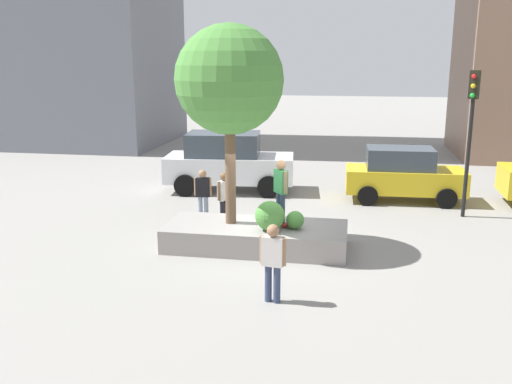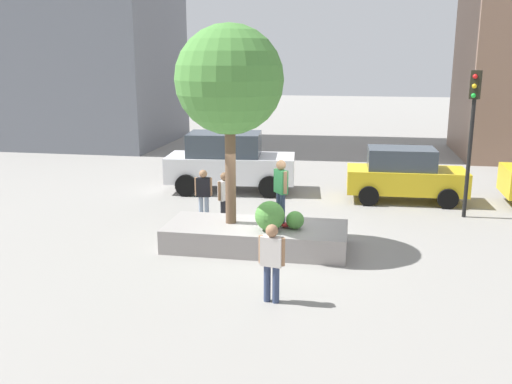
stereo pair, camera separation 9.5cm
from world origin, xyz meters
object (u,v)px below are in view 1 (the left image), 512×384
skateboarder (281,187)px  taxi_cab (403,174)px  planter_ledge (256,236)px  plaza_tree (229,81)px  bystander_watching (203,191)px  pedestrian_crossing (273,258)px  skateboard (280,222)px  police_car (228,162)px  traffic_light_corner (471,119)px  passerby_with_bag (224,195)px

skateboarder → taxi_cab: 6.71m
skateboarder → taxi_cab: (3.58, 5.63, -0.70)m
planter_ledge → plaza_tree: size_ratio=0.92×
plaza_tree → bystander_watching: bearing=122.1°
pedestrian_crossing → plaza_tree: bearing=115.6°
plaza_tree → taxi_cab: plaza_tree is taller
plaza_tree → skateboard: plaza_tree is taller
police_car → traffic_light_corner: bearing=-15.1°
passerby_with_bag → skateboarder: bearing=-42.6°
planter_ledge → taxi_cab: size_ratio=1.16×
traffic_light_corner → pedestrian_crossing: traffic_light_corner is taller
police_car → passerby_with_bag: police_car is taller
traffic_light_corner → pedestrian_crossing: 9.14m
planter_ledge → skateboard: 0.75m
plaza_tree → traffic_light_corner: 7.84m
traffic_light_corner → skateboard: bearing=-143.9°
skateboard → police_car: (-2.78, 6.08, 0.44)m
planter_ledge → passerby_with_bag: bearing=123.8°
planter_ledge → taxi_cab: (4.21, 5.80, 0.64)m
planter_ledge → pedestrian_crossing: (0.91, -3.25, 0.65)m
taxi_cab → skateboarder: bearing=-122.5°
skateboarder → planter_ledge: bearing=-164.4°
skateboard → pedestrian_crossing: bearing=-85.2°
plaza_tree → skateboarder: size_ratio=3.10×
plaza_tree → taxi_cab: (4.91, 5.69, -3.40)m
police_car → passerby_with_bag: bearing=-78.8°
planter_ledge → skateboard: (0.62, 0.17, 0.37)m
skateboard → police_car: police_car is taller
police_car → planter_ledge: bearing=-71.0°
plaza_tree → traffic_light_corner: bearing=30.7°
police_car → pedestrian_crossing: size_ratio=2.94×
pedestrian_crossing → passerby_with_bag: 5.65m
planter_ledge → skateboarder: 1.49m
plaza_tree → skateboarder: plaza_tree is taller
planter_ledge → bystander_watching: bearing=132.1°
pedestrian_crossing → traffic_light_corner: bearing=55.4°
traffic_light_corner → passerby_with_bag: bearing=-163.8°
skateboarder → police_car: bearing=114.6°
taxi_cab → pedestrian_crossing: size_ratio=2.45×
skateboard → passerby_with_bag: 2.63m
pedestrian_crossing → police_car: bearing=107.9°
pedestrian_crossing → bystander_watching: size_ratio=1.05×
skateboard → bystander_watching: size_ratio=0.49×
skateboarder → pedestrian_crossing: 3.51m
taxi_cab → passerby_with_bag: bearing=-145.0°
traffic_light_corner → bystander_watching: 8.49m
plaza_tree → taxi_cab: size_ratio=1.26×
skateboarder → bystander_watching: 3.48m
planter_ledge → skateboarder: size_ratio=2.86×
bystander_watching → passerby_with_bag: passerby_with_bag is taller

